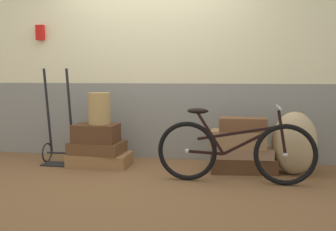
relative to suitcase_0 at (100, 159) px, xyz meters
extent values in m
cube|color=brown|center=(0.53, -0.21, -0.11)|extent=(9.02, 5.20, 0.06)
cube|color=gray|center=(0.53, 0.64, 0.42)|extent=(7.02, 0.20, 0.99)
cube|color=beige|center=(0.53, 0.64, 1.96)|extent=(7.02, 0.20, 2.09)
cube|color=red|center=(-1.01, 0.50, 1.60)|extent=(0.10, 0.08, 0.20)
cube|color=olive|center=(0.00, 0.00, 0.00)|extent=(0.73, 0.46, 0.15)
cube|color=brown|center=(-0.03, 0.00, 0.15)|extent=(0.65, 0.47, 0.14)
cube|color=#4C2D19|center=(-0.03, -0.03, 0.33)|extent=(0.52, 0.35, 0.22)
cube|color=#4C2D19|center=(1.72, 0.02, 0.01)|extent=(0.77, 0.45, 0.17)
cube|color=#937051|center=(1.71, 0.00, 0.15)|extent=(0.69, 0.35, 0.11)
cube|color=#9E754C|center=(1.66, -0.01, 0.30)|extent=(0.64, 0.33, 0.19)
cube|color=brown|center=(1.71, -0.03, 0.48)|extent=(0.52, 0.26, 0.15)
cylinder|color=#A8844C|center=(0.01, -0.01, 0.63)|extent=(0.26, 0.26, 0.38)
torus|color=black|center=(-0.73, 0.05, 0.05)|extent=(0.02, 0.25, 0.25)
torus|color=black|center=(-0.37, 0.05, 0.05)|extent=(0.02, 0.25, 0.25)
cylinder|color=black|center=(-0.55, 0.05, 0.05)|extent=(0.36, 0.02, 0.02)
cylinder|color=black|center=(-0.70, 0.05, 0.58)|extent=(0.03, 0.16, 1.06)
cylinder|color=black|center=(-0.40, 0.05, 0.58)|extent=(0.03, 0.16, 1.06)
cube|color=black|center=(-0.55, -0.06, -0.07)|extent=(0.32, 0.22, 0.02)
ellipsoid|color=tan|center=(2.27, 0.02, 0.27)|extent=(0.49, 0.42, 0.70)
torus|color=black|center=(1.13, -0.45, 0.23)|extent=(0.62, 0.06, 0.62)
sphere|color=#B2B2B7|center=(1.13, -0.45, 0.23)|extent=(0.05, 0.05, 0.05)
torus|color=black|center=(2.12, -0.46, 0.23)|extent=(0.62, 0.06, 0.62)
sphere|color=#B2B2B7|center=(2.12, -0.46, 0.23)|extent=(0.05, 0.05, 0.05)
cube|color=black|center=(1.78, -0.46, 0.37)|extent=(0.55, 0.03, 0.32)
cube|color=black|center=(1.38, -0.45, 0.43)|extent=(0.29, 0.03, 0.44)
cube|color=black|center=(1.32, -0.45, 0.23)|extent=(0.38, 0.03, 0.04)
cube|color=black|center=(1.64, -0.46, 0.44)|extent=(0.81, 0.04, 0.17)
cube|color=black|center=(2.08, -0.46, 0.46)|extent=(0.11, 0.03, 0.45)
ellipsoid|color=black|center=(1.24, -0.45, 0.66)|extent=(0.22, 0.09, 0.06)
cylinder|color=#A5A5AD|center=(2.05, -0.46, 0.71)|extent=(0.03, 0.46, 0.02)
camera|label=1|loc=(1.65, -4.33, 1.03)|focal=40.58mm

